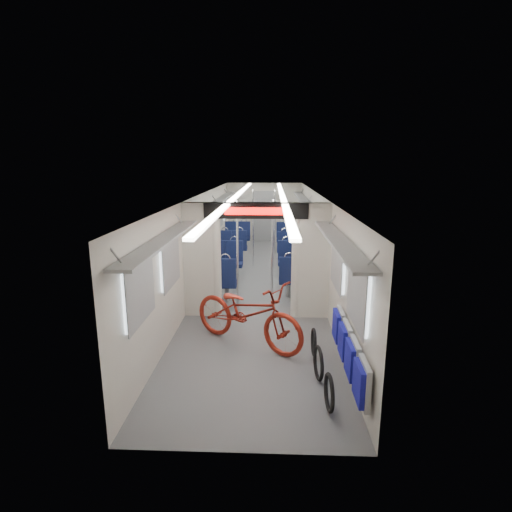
# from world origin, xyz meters

# --- Properties ---
(carriage) EXTENTS (12.00, 12.02, 2.31)m
(carriage) POSITION_xyz_m (0.00, -0.27, 1.50)
(carriage) COLOR #515456
(carriage) RESTS_ON ground
(bicycle) EXTENTS (2.25, 1.84, 1.15)m
(bicycle) POSITION_xyz_m (-0.09, -3.36, 0.57)
(bicycle) COLOR maroon
(bicycle) RESTS_ON ground
(flip_bench) EXTENTS (0.12, 2.11, 0.52)m
(flip_bench) POSITION_xyz_m (1.35, -4.69, 0.58)
(flip_bench) COLOR gray
(flip_bench) RESTS_ON carriage
(bike_hoop_a) EXTENTS (0.08, 0.50, 0.50)m
(bike_hoop_a) POSITION_xyz_m (1.04, -5.20, 0.22)
(bike_hoop_a) COLOR black
(bike_hoop_a) RESTS_ON ground
(bike_hoop_b) EXTENTS (0.11, 0.51, 0.51)m
(bike_hoop_b) POSITION_xyz_m (0.99, -4.46, 0.23)
(bike_hoop_b) COLOR black
(bike_hoop_b) RESTS_ON ground
(bike_hoop_c) EXTENTS (0.06, 0.46, 0.46)m
(bike_hoop_c) POSITION_xyz_m (1.00, -3.71, 0.20)
(bike_hoop_c) COLOR black
(bike_hoop_c) RESTS_ON ground
(seat_bay_near_left) EXTENTS (0.93, 2.18, 1.13)m
(seat_bay_near_left) POSITION_xyz_m (-0.93, -0.26, 0.56)
(seat_bay_near_left) COLOR #0D153B
(seat_bay_near_left) RESTS_ON ground
(seat_bay_near_right) EXTENTS (0.91, 2.08, 1.10)m
(seat_bay_near_right) POSITION_xyz_m (0.93, 0.02, 0.54)
(seat_bay_near_right) COLOR #0D153B
(seat_bay_near_right) RESTS_ON ground
(seat_bay_far_left) EXTENTS (0.91, 2.08, 1.10)m
(seat_bay_far_left) POSITION_xyz_m (-0.93, 3.57, 0.54)
(seat_bay_far_left) COLOR #0D153B
(seat_bay_far_left) RESTS_ON ground
(seat_bay_far_right) EXTENTS (0.93, 2.16, 1.13)m
(seat_bay_far_right) POSITION_xyz_m (0.93, 3.34, 0.55)
(seat_bay_far_right) COLOR #0D153B
(seat_bay_far_right) RESTS_ON ground
(stanchion_near_left) EXTENTS (0.04, 0.04, 2.30)m
(stanchion_near_left) POSITION_xyz_m (-0.41, -1.53, 1.15)
(stanchion_near_left) COLOR silver
(stanchion_near_left) RESTS_ON ground
(stanchion_near_right) EXTENTS (0.05, 0.05, 2.30)m
(stanchion_near_right) POSITION_xyz_m (0.32, -1.26, 1.15)
(stanchion_near_right) COLOR silver
(stanchion_near_right) RESTS_ON ground
(stanchion_far_left) EXTENTS (0.04, 0.04, 2.30)m
(stanchion_far_left) POSITION_xyz_m (-0.25, 1.96, 1.15)
(stanchion_far_left) COLOR silver
(stanchion_far_left) RESTS_ON ground
(stanchion_far_right) EXTENTS (0.04, 0.04, 2.30)m
(stanchion_far_right) POSITION_xyz_m (0.37, 1.76, 1.15)
(stanchion_far_right) COLOR silver
(stanchion_far_right) RESTS_ON ground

